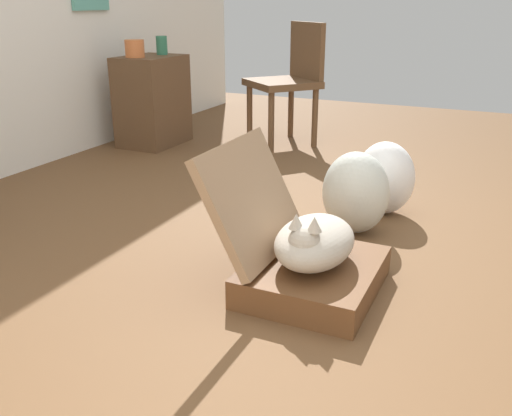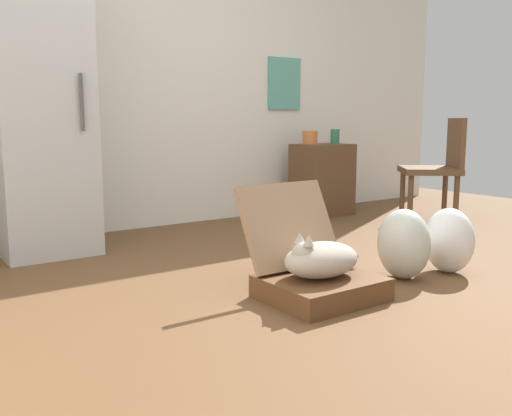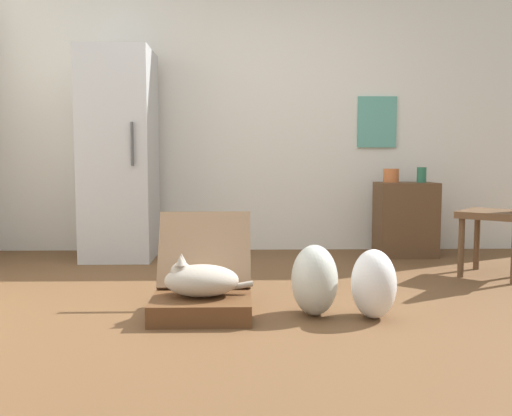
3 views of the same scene
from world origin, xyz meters
name	(u,v)px [view 1 (image 1 of 3)]	position (x,y,z in m)	size (l,w,h in m)	color
ground_plane	(330,257)	(0.00, 0.00, 0.00)	(7.68, 7.68, 0.00)	brown
suitcase_base	(313,276)	(-0.30, -0.03, 0.06)	(0.54, 0.47, 0.11)	brown
suitcase_lid	(252,199)	(-0.30, 0.23, 0.33)	(0.54, 0.47, 0.04)	#9B7756
cat	(314,242)	(-0.31, -0.03, 0.20)	(0.49, 0.28, 0.23)	#B2A899
plastic_bag_white	(355,193)	(0.32, -0.01, 0.20)	(0.26, 0.31, 0.39)	silver
plastic_bag_clear	(385,178)	(0.63, -0.08, 0.19)	(0.24, 0.30, 0.38)	white
side_table	(153,101)	(1.37, 1.85, 0.33)	(0.51, 0.37, 0.65)	brown
vase_tall	(135,49)	(1.25, 1.88, 0.72)	(0.14, 0.14, 0.12)	#CC6B38
vase_short	(162,45)	(1.50, 1.83, 0.72)	(0.08, 0.08, 0.13)	#2D7051
chair	(290,78)	(1.83, 0.92, 0.50)	(0.64, 0.65, 0.89)	brown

